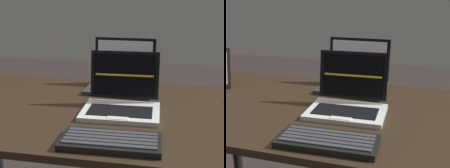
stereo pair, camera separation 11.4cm
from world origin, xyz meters
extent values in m
cube|color=black|center=(0.00, 0.00, 0.71)|extent=(1.61, 0.79, 0.03)
cylinder|color=black|center=(-0.75, 0.34, 0.35)|extent=(0.06, 0.06, 0.69)
cube|color=silver|center=(0.07, -0.04, 0.73)|extent=(0.31, 0.22, 0.02)
cube|color=black|center=(0.07, -0.06, 0.74)|extent=(0.25, 0.12, 0.00)
cube|color=silver|center=(0.07, -0.13, 0.74)|extent=(0.08, 0.04, 0.00)
cube|color=black|center=(0.07, 0.07, 0.85)|extent=(0.29, 0.04, 0.20)
cube|color=black|center=(0.07, 0.07, 0.85)|extent=(0.26, 0.03, 0.17)
cube|color=yellow|center=(0.07, 0.06, 0.85)|extent=(0.24, 0.01, 0.01)
cube|color=#312E31|center=(0.02, 0.25, 0.73)|extent=(0.33, 0.23, 0.02)
cube|color=black|center=(0.02, 0.23, 0.74)|extent=(0.26, 0.13, 0.00)
cube|color=#282039|center=(0.02, 0.16, 0.74)|extent=(0.08, 0.04, 0.00)
cube|color=black|center=(0.03, 0.36, 0.86)|extent=(0.31, 0.04, 0.21)
cube|color=white|center=(0.03, 0.36, 0.86)|extent=(0.28, 0.03, 0.18)
cube|color=silver|center=(0.03, 0.36, 0.85)|extent=(0.27, 0.01, 0.01)
cube|color=black|center=(0.08, -0.29, 0.73)|extent=(0.32, 0.15, 0.02)
cube|color=#38383D|center=(0.08, -0.34, 0.74)|extent=(0.29, 0.03, 0.00)
cube|color=#38383D|center=(0.08, -0.32, 0.74)|extent=(0.29, 0.03, 0.00)
cube|color=#38383D|center=(0.08, -0.29, 0.74)|extent=(0.29, 0.03, 0.00)
cube|color=#38383D|center=(0.08, -0.27, 0.74)|extent=(0.29, 0.03, 0.00)
cube|color=#38383D|center=(0.08, -0.25, 0.74)|extent=(0.29, 0.03, 0.00)
camera|label=1|loc=(0.24, -1.11, 1.17)|focal=47.60mm
camera|label=2|loc=(0.35, -1.08, 1.17)|focal=47.60mm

